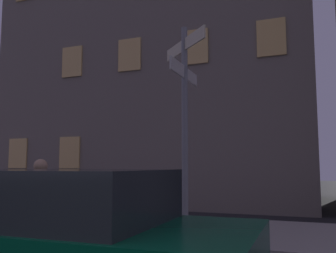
{
  "coord_description": "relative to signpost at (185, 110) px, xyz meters",
  "views": [
    {
      "loc": [
        1.61,
        -0.43,
        1.5
      ],
      "look_at": [
        -0.82,
        5.78,
        2.21
      ],
      "focal_mm": 39.39,
      "sensor_mm": 36.0,
      "label": 1
    }
  ],
  "objects": [
    {
      "name": "sidewalk_kerb",
      "position": [
        0.66,
        1.33,
        -2.51
      ],
      "size": [
        40.0,
        3.42,
        0.14
      ],
      "primitive_type": "cube",
      "color": "#9E9991",
      "rests_on": "ground_plane"
    },
    {
      "name": "signpost",
      "position": [
        0.0,
        0.0,
        0.0
      ],
      "size": [
        1.18,
        1.56,
        4.09
      ],
      "color": "gray",
      "rests_on": "sidewalk_kerb"
    },
    {
      "name": "car_near_left",
      "position": [
        -0.08,
        -3.67,
        -1.82
      ],
      "size": [
        4.11,
        1.97,
        1.46
      ],
      "color": "#05472D",
      "rests_on": "ground_plane"
    },
    {
      "name": "cyclist",
      "position": [
        -1.85,
        -1.9,
        -1.84
      ],
      "size": [
        1.82,
        0.35,
        1.61
      ],
      "color": "black",
      "rests_on": "ground_plane"
    }
  ]
}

